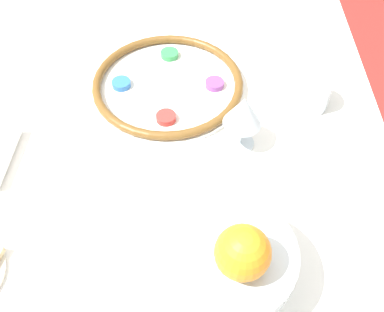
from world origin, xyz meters
name	(u,v)px	position (x,y,z in m)	size (l,w,h in m)	color
ground_plane	(154,293)	(0.00, 0.00, 0.00)	(8.00, 8.00, 0.00)	maroon
dining_table	(146,241)	(0.00, 0.00, 0.35)	(1.25, 1.09, 0.71)	white
seder_plate	(168,84)	(-0.21, 0.07, 0.72)	(0.35, 0.35, 0.03)	white
wine_glass	(243,112)	(-0.04, 0.22, 0.80)	(0.08, 0.08, 0.13)	silver
fruit_stand	(228,257)	(0.26, 0.18, 0.79)	(0.21, 0.21, 0.10)	silver
orange_fruit	(243,253)	(0.28, 0.20, 0.85)	(0.08, 0.08, 0.08)	orange
napkin_roll	(2,156)	(0.01, -0.26, 0.73)	(0.15, 0.05, 0.04)	white
cup_near	(312,93)	(-0.16, 0.39, 0.75)	(0.08, 0.08, 0.07)	silver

